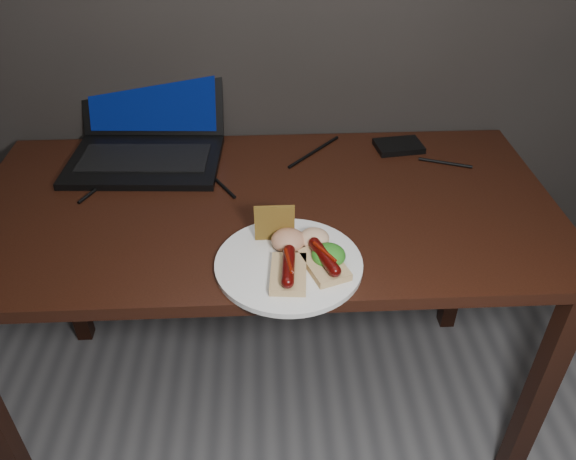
# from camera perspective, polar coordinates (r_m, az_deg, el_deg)

# --- Properties ---
(desk) EXTENTS (1.40, 0.70, 0.75)m
(desk) POSITION_cam_1_polar(r_m,az_deg,el_deg) (1.40, -2.36, -0.16)
(desk) COLOR black
(desk) RESTS_ON ground
(laptop) EXTENTS (0.41, 0.38, 0.25)m
(laptop) POSITION_cam_1_polar(r_m,az_deg,el_deg) (1.58, -14.09, 9.25)
(laptop) COLOR black
(laptop) RESTS_ON desk
(hard_drive) EXTENTS (0.14, 0.10, 0.02)m
(hard_drive) POSITION_cam_1_polar(r_m,az_deg,el_deg) (1.60, 11.18, 8.37)
(hard_drive) COLOR black
(hard_drive) RESTS_ON desk
(desk_cables) EXTENTS (1.00, 0.31, 0.01)m
(desk_cables) POSITION_cam_1_polar(r_m,az_deg,el_deg) (1.48, -2.64, 6.24)
(desk_cables) COLOR black
(desk_cables) RESTS_ON desk
(plate) EXTENTS (0.38, 0.38, 0.01)m
(plate) POSITION_cam_1_polar(r_m,az_deg,el_deg) (1.15, 0.07, -3.44)
(plate) COLOR silver
(plate) RESTS_ON desk
(bread_sausage_center) EXTENTS (0.08, 0.12, 0.04)m
(bread_sausage_center) POSITION_cam_1_polar(r_m,az_deg,el_deg) (1.10, 0.04, -4.13)
(bread_sausage_center) COLOR #E4BD86
(bread_sausage_center) RESTS_ON plate
(bread_sausage_right) EXTENTS (0.10, 0.13, 0.04)m
(bread_sausage_right) POSITION_cam_1_polar(r_m,az_deg,el_deg) (1.13, 3.69, -3.17)
(bread_sausage_right) COLOR #E4BD86
(bread_sausage_right) RESTS_ON plate
(crispbread) EXTENTS (0.09, 0.01, 0.08)m
(crispbread) POSITION_cam_1_polar(r_m,az_deg,el_deg) (1.18, -1.38, 0.73)
(crispbread) COLOR olive
(crispbread) RESTS_ON plate
(salad_greens) EXTENTS (0.07, 0.07, 0.04)m
(salad_greens) POSITION_cam_1_polar(r_m,az_deg,el_deg) (1.14, 4.14, -2.58)
(salad_greens) COLOR #1C5F13
(salad_greens) RESTS_ON plate
(salsa_mound) EXTENTS (0.07, 0.07, 0.04)m
(salsa_mound) POSITION_cam_1_polar(r_m,az_deg,el_deg) (1.17, 0.02, -1.04)
(salsa_mound) COLOR maroon
(salsa_mound) RESTS_ON plate
(coleslaw_mound) EXTENTS (0.06, 0.06, 0.04)m
(coleslaw_mound) POSITION_cam_1_polar(r_m,az_deg,el_deg) (1.18, 2.68, -0.84)
(coleslaw_mound) COLOR beige
(coleslaw_mound) RESTS_ON plate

